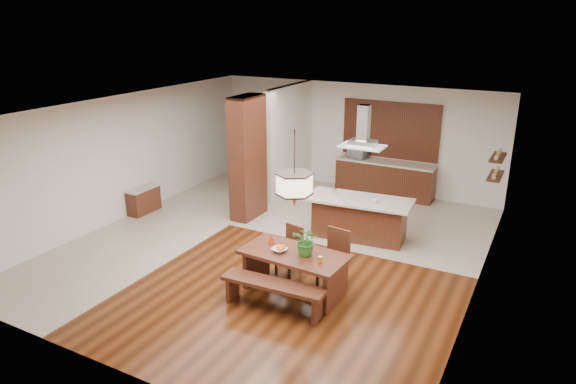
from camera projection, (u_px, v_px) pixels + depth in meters
The scene contains 25 objects.
room_shell at pixel (275, 151), 10.12m from camera, with size 9.00×9.04×2.92m.
tile_hallway at pixel (173, 222), 12.01m from camera, with size 2.50×9.00×0.01m, color #B8AB99.
tile_kitchen at pixel (372, 217), 12.32m from camera, with size 5.50×4.00×0.01m, color #B8AB99.
soffit_band at pixel (274, 109), 9.85m from camera, with size 8.00×9.00×0.02m, color #442611.
partition_pier at pixel (248, 158), 11.94m from camera, with size 0.45×1.00×2.90m, color #32170E.
partition_stub at pixel (290, 140), 13.70m from camera, with size 0.18×2.40×2.90m, color silver.
hallway_console at pixel (144, 200), 12.54m from camera, with size 0.37×0.88×0.63m, color #32170E.
hallway_doorway at pixel (268, 141), 15.32m from camera, with size 1.10×0.20×2.10m, color #32170E.
rear_counter at pixel (385, 178), 13.70m from camera, with size 2.60×0.62×0.95m.
kitchen_window at pixel (391, 130), 13.50m from camera, with size 2.60×0.08×1.50m, color brown.
shelf_lower at pixel (495, 176), 10.79m from camera, with size 0.26×0.90×0.04m, color #32170E.
shelf_upper at pixel (498, 157), 10.66m from camera, with size 0.26×0.90×0.04m, color #32170E.
dining_table at pixel (294, 263), 8.80m from camera, with size 1.88×1.03×0.76m.
dining_bench at pixel (273, 296), 8.37m from camera, with size 1.77×0.39×0.50m, color #32170E, non-canonical shape.
dining_chair_left at pixel (288, 251), 9.51m from camera, with size 0.40×0.40×0.91m, color #32170E, non-canonical shape.
dining_chair_right at pixel (332, 259), 9.04m from camera, with size 0.46×0.46×1.04m, color #32170E, non-canonical shape.
pendant_lantern at pixel (294, 169), 8.26m from camera, with size 0.64×0.64×1.31m, color beige, non-canonical shape.
foliage_plant at pixel (307, 241), 8.57m from camera, with size 0.46×0.40×0.51m, color #2A6923.
fruit_bowl at pixel (279, 250), 8.78m from camera, with size 0.25×0.25×0.06m, color beige.
napkin_cone at pixel (271, 238), 9.06m from camera, with size 0.13×0.13×0.20m, color #B4220C.
gold_ornament at pixel (320, 260), 8.37m from camera, with size 0.08×0.08×0.11m, color gold.
kitchen_island at pixel (359, 218), 11.04m from camera, with size 2.29×1.15×0.92m.
range_hood at pixel (364, 126), 10.39m from camera, with size 0.90×0.55×0.87m, color silver, non-canonical shape.
island_cup at pixel (375, 200), 10.63m from camera, with size 0.12×0.12×0.09m, color silver.
microwave at pixel (358, 153), 13.83m from camera, with size 0.51×0.34×0.28m, color silver.
Camera 1 is at (4.85, -8.56, 4.57)m, focal length 32.00 mm.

